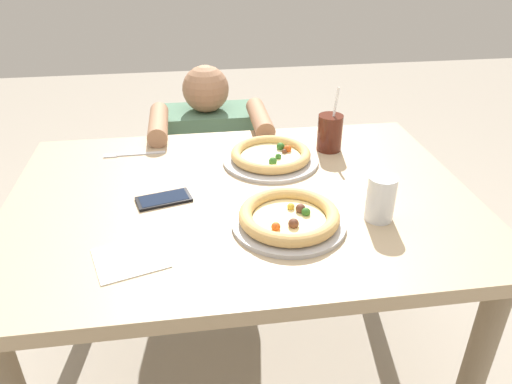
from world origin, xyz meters
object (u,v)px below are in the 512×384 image
(drink_cup_colored, at_px, (330,133))
(cell_phone, at_px, (164,198))
(water_cup_clear, at_px, (381,197))
(pizza_near, at_px, (289,218))
(pizza_far, at_px, (271,156))
(diner_seated, at_px, (211,183))
(fork, at_px, (131,154))

(drink_cup_colored, relative_size, cell_phone, 1.32)
(water_cup_clear, bearing_deg, drink_cup_colored, 91.42)
(pizza_near, bearing_deg, pizza_far, 87.37)
(pizza_near, height_order, diner_seated, diner_seated)
(cell_phone, bearing_deg, diner_seated, 77.33)
(drink_cup_colored, xyz_separation_m, water_cup_clear, (0.01, -0.44, 0.00))
(drink_cup_colored, xyz_separation_m, diner_seated, (-0.39, 0.46, -0.41))
(pizza_far, relative_size, cell_phone, 1.90)
(drink_cup_colored, bearing_deg, cell_phone, -154.51)
(cell_phone, xyz_separation_m, diner_seated, (0.16, 0.72, -0.35))
(pizza_near, distance_m, diner_seated, 0.98)
(drink_cup_colored, bearing_deg, diner_seated, 130.57)
(fork, relative_size, diner_seated, 0.22)
(cell_phone, bearing_deg, drink_cup_colored, 25.49)
(water_cup_clear, relative_size, fork, 0.61)
(drink_cup_colored, height_order, water_cup_clear, drink_cup_colored)
(fork, relative_size, cell_phone, 1.24)
(pizza_near, xyz_separation_m, pizza_far, (0.02, 0.37, -0.00))
(fork, height_order, cell_phone, cell_phone)
(pizza_near, xyz_separation_m, diner_seated, (-0.16, 0.90, -0.37))
(pizza_near, bearing_deg, fork, 131.50)
(pizza_near, height_order, pizza_far, pizza_near)
(drink_cup_colored, relative_size, fork, 1.07)
(drink_cup_colored, bearing_deg, pizza_near, -117.48)
(fork, xyz_separation_m, cell_phone, (0.11, -0.32, 0.00))
(pizza_far, bearing_deg, fork, 165.41)
(pizza_far, xyz_separation_m, drink_cup_colored, (0.21, 0.07, 0.04))
(pizza_far, height_order, fork, pizza_far)
(pizza_near, relative_size, cell_phone, 1.81)
(pizza_near, xyz_separation_m, fork, (-0.44, 0.49, -0.02))
(fork, distance_m, cell_phone, 0.34)
(drink_cup_colored, distance_m, water_cup_clear, 0.44)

